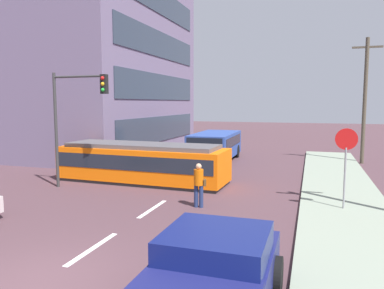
# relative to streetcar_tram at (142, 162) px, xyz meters

# --- Properties ---
(ground_plane) EXTENTS (120.00, 120.00, 0.00)m
(ground_plane) POSITION_rel_streetcar_tram_xyz_m (2.42, -0.29, -0.99)
(ground_plane) COLOR #4D333A
(sidewalk_curb_right) EXTENTS (3.20, 36.00, 0.14)m
(sidewalk_curb_right) POSITION_rel_streetcar_tram_xyz_m (9.22, -4.29, -0.92)
(sidewalk_curb_right) COLOR gray
(sidewalk_curb_right) RESTS_ON ground
(lane_stripe_1) EXTENTS (0.16, 2.40, 0.01)m
(lane_stripe_1) POSITION_rel_streetcar_tram_xyz_m (2.42, -8.29, -0.98)
(lane_stripe_1) COLOR silver
(lane_stripe_1) RESTS_ON ground
(lane_stripe_2) EXTENTS (0.16, 2.40, 0.01)m
(lane_stripe_2) POSITION_rel_streetcar_tram_xyz_m (2.42, -4.29, -0.98)
(lane_stripe_2) COLOR silver
(lane_stripe_2) RESTS_ON ground
(lane_stripe_3) EXTENTS (0.16, 2.40, 0.01)m
(lane_stripe_3) POSITION_rel_streetcar_tram_xyz_m (2.42, 6.00, -0.98)
(lane_stripe_3) COLOR silver
(lane_stripe_3) RESTS_ON ground
(lane_stripe_4) EXTENTS (0.16, 2.40, 0.01)m
(lane_stripe_4) POSITION_rel_streetcar_tram_xyz_m (2.42, 12.00, -0.98)
(lane_stripe_4) COLOR silver
(lane_stripe_4) RESTS_ON ground
(corner_building) EXTENTS (17.28, 16.91, 19.20)m
(corner_building) POSITION_rel_streetcar_tram_xyz_m (-11.84, 10.29, 8.61)
(corner_building) COLOR slate
(corner_building) RESTS_ON ground
(streetcar_tram) EXTENTS (8.57, 2.88, 1.92)m
(streetcar_tram) POSITION_rel_streetcar_tram_xyz_m (0.00, 0.00, 0.00)
(streetcar_tram) COLOR #F96209
(streetcar_tram) RESTS_ON ground
(city_bus) EXTENTS (2.63, 5.96, 1.89)m
(city_bus) POSITION_rel_streetcar_tram_xyz_m (1.75, 7.81, 0.10)
(city_bus) COLOR #2B4693
(city_bus) RESTS_ON ground
(pedestrian_crossing) EXTENTS (0.48, 0.36, 1.67)m
(pedestrian_crossing) POSITION_rel_streetcar_tram_xyz_m (3.99, -3.55, -0.04)
(pedestrian_crossing) COLOR navy
(pedestrian_crossing) RESTS_ON ground
(pickup_truck_parked) EXTENTS (2.30, 5.01, 1.55)m
(pickup_truck_parked) POSITION_rel_streetcar_tram_xyz_m (6.32, -10.72, -0.19)
(pickup_truck_parked) COLOR navy
(pickup_truck_parked) RESTS_ON ground
(stop_sign) EXTENTS (0.76, 0.07, 2.88)m
(stop_sign) POSITION_rel_streetcar_tram_xyz_m (9.13, -2.56, 1.21)
(stop_sign) COLOR gray
(stop_sign) RESTS_ON sidewalk_curb_right
(traffic_light_mast) EXTENTS (2.79, 0.33, 5.27)m
(traffic_light_mast) POSITION_rel_streetcar_tram_xyz_m (-2.22, -2.24, 2.69)
(traffic_light_mast) COLOR #333333
(traffic_light_mast) RESTS_ON ground
(utility_pole_mid) EXTENTS (1.80, 0.24, 8.00)m
(utility_pole_mid) POSITION_rel_streetcar_tram_xyz_m (11.12, 9.54, 3.19)
(utility_pole_mid) COLOR #4D4537
(utility_pole_mid) RESTS_ON ground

